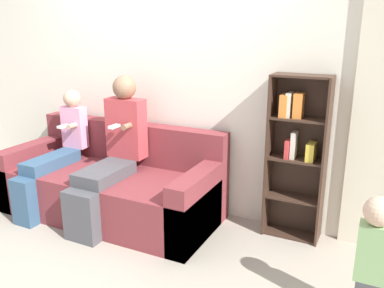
# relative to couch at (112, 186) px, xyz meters

# --- Properties ---
(ground_plane) EXTENTS (14.00, 14.00, 0.00)m
(ground_plane) POSITION_rel_couch_xyz_m (0.31, -0.55, -0.28)
(ground_plane) COLOR #9E9384
(back_wall) EXTENTS (10.00, 0.06, 2.55)m
(back_wall) POSITION_rel_couch_xyz_m (0.31, 0.49, 0.99)
(back_wall) COLOR silver
(back_wall) RESTS_ON ground_plane
(couch) EXTENTS (2.05, 0.90, 0.83)m
(couch) POSITION_rel_couch_xyz_m (0.00, 0.00, 0.00)
(couch) COLOR maroon
(couch) RESTS_ON ground_plane
(adult_seated) EXTENTS (0.36, 0.86, 1.31)m
(adult_seated) POSITION_rel_couch_xyz_m (0.09, -0.08, 0.39)
(adult_seated) COLOR #47474C
(adult_seated) RESTS_ON ground_plane
(child_seated) EXTENTS (0.25, 0.86, 1.13)m
(child_seated) POSITION_rel_couch_xyz_m (-0.57, -0.14, 0.28)
(child_seated) COLOR #335170
(child_seated) RESTS_ON ground_plane
(toddler_standing) EXTENTS (0.19, 0.17, 0.83)m
(toddler_standing) POSITION_rel_couch_xyz_m (2.29, -0.55, 0.18)
(toddler_standing) COLOR #47474C
(toddler_standing) RESTS_ON ground_plane
(bookshelf) EXTENTS (0.47, 0.23, 1.38)m
(bookshelf) POSITION_rel_couch_xyz_m (1.63, 0.36, 0.47)
(bookshelf) COLOR #3D281E
(bookshelf) RESTS_ON ground_plane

